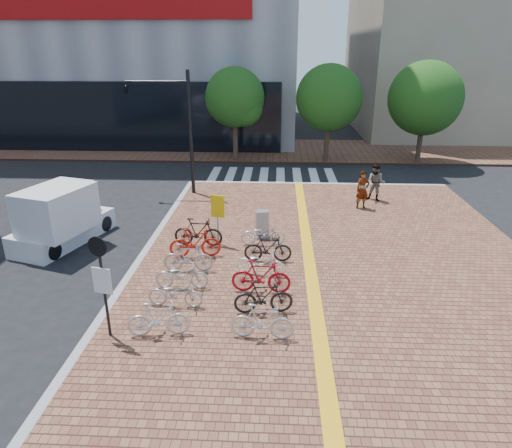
# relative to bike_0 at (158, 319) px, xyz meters

# --- Properties ---
(ground) EXTENTS (120.00, 120.00, 0.00)m
(ground) POSITION_rel_bike_0_xyz_m (2.15, 2.60, -0.63)
(ground) COLOR black
(ground) RESTS_ON ground
(sidewalk) EXTENTS (14.00, 34.00, 0.15)m
(sidewalk) POSITION_rel_bike_0_xyz_m (5.15, -2.40, -0.56)
(sidewalk) COLOR brown
(sidewalk) RESTS_ON ground
(tactile_strip) EXTENTS (0.40, 34.00, 0.01)m
(tactile_strip) POSITION_rel_bike_0_xyz_m (4.15, -2.40, -0.48)
(tactile_strip) COLOR #F0AC15
(tactile_strip) RESTS_ON sidewalk
(kerb_west) EXTENTS (0.25, 34.00, 0.15)m
(kerb_west) POSITION_rel_bike_0_xyz_m (-1.85, -2.40, -0.56)
(kerb_west) COLOR gray
(kerb_west) RESTS_ON ground
(kerb_north) EXTENTS (14.00, 0.25, 0.15)m
(kerb_north) POSITION_rel_bike_0_xyz_m (5.15, 14.60, -0.56)
(kerb_north) COLOR gray
(kerb_north) RESTS_ON ground
(far_sidewalk) EXTENTS (70.00, 8.00, 0.15)m
(far_sidewalk) POSITION_rel_bike_0_xyz_m (2.15, 23.60, -0.56)
(far_sidewalk) COLOR brown
(far_sidewalk) RESTS_ON ground
(building_beige) EXTENTS (20.00, 18.00, 18.00)m
(building_beige) POSITION_rel_bike_0_xyz_m (20.15, 34.60, 8.37)
(building_beige) COLOR gray
(building_beige) RESTS_ON ground
(crosswalk) EXTENTS (7.50, 4.00, 0.01)m
(crosswalk) POSITION_rel_bike_0_xyz_m (2.65, 16.60, -0.63)
(crosswalk) COLOR silver
(crosswalk) RESTS_ON ground
(street_trees) EXTENTS (16.20, 4.60, 6.35)m
(street_trees) POSITION_rel_bike_0_xyz_m (7.19, 20.06, 3.47)
(street_trees) COLOR #38281E
(street_trees) RESTS_ON far_sidewalk
(bike_0) EXTENTS (1.66, 0.68, 0.97)m
(bike_0) POSITION_rel_bike_0_xyz_m (0.00, 0.00, 0.00)
(bike_0) COLOR silver
(bike_0) RESTS_ON sidewalk
(bike_1) EXTENTS (1.62, 0.64, 0.84)m
(bike_1) POSITION_rel_bike_0_xyz_m (0.12, 1.43, -0.06)
(bike_1) COLOR #ABAAAF
(bike_1) RESTS_ON sidewalk
(bike_2) EXTENTS (1.66, 0.60, 0.87)m
(bike_2) POSITION_rel_bike_0_xyz_m (0.09, 2.52, -0.05)
(bike_2) COLOR #BAB9BF
(bike_2) RESTS_ON sidewalk
(bike_3) EXTENTS (1.67, 0.52, 0.99)m
(bike_3) POSITION_rel_bike_0_xyz_m (0.07, 3.67, 0.01)
(bike_3) COLOR #A8A8AD
(bike_3) RESTS_ON sidewalk
(bike_4) EXTENTS (1.87, 0.79, 1.09)m
(bike_4) POSITION_rel_bike_0_xyz_m (0.11, 4.79, 0.06)
(bike_4) COLOR red
(bike_4) RESTS_ON sidewalk
(bike_5) EXTENTS (1.85, 0.61, 1.10)m
(bike_5) POSITION_rel_bike_0_xyz_m (0.05, 5.78, 0.07)
(bike_5) COLOR black
(bike_5) RESTS_ON sidewalk
(bike_6) EXTENTS (1.68, 0.57, 0.99)m
(bike_6) POSITION_rel_bike_0_xyz_m (2.67, -0.00, 0.01)
(bike_6) COLOR silver
(bike_6) RESTS_ON sidewalk
(bike_7) EXTENTS (1.70, 0.67, 1.00)m
(bike_7) POSITION_rel_bike_0_xyz_m (2.65, 1.22, 0.02)
(bike_7) COLOR black
(bike_7) RESTS_ON sidewalk
(bike_8) EXTENTS (1.83, 0.60, 1.08)m
(bike_8) POSITION_rel_bike_0_xyz_m (2.54, 2.37, 0.06)
(bike_8) COLOR #A30B18
(bike_8) RESTS_ON sidewalk
(bike_9) EXTENTS (1.69, 0.82, 0.85)m
(bike_9) POSITION_rel_bike_0_xyz_m (2.47, 3.53, -0.06)
(bike_9) COLOR white
(bike_9) RESTS_ON sidewalk
(bike_10) EXTENTS (1.65, 0.47, 0.99)m
(bike_10) POSITION_rel_bike_0_xyz_m (2.69, 4.56, 0.01)
(bike_10) COLOR black
(bike_10) RESTS_ON sidewalk
(bike_11) EXTENTS (1.69, 0.69, 0.87)m
(bike_11) POSITION_rel_bike_0_xyz_m (2.47, 5.98, -0.05)
(bike_11) COLOR silver
(bike_11) RESTS_ON sidewalk
(pedestrian_a) EXTENTS (0.75, 0.61, 1.77)m
(pedestrian_a) POSITION_rel_bike_0_xyz_m (6.90, 10.47, 0.40)
(pedestrian_a) COLOR gray
(pedestrian_a) RESTS_ON sidewalk
(pedestrian_b) EXTENTS (1.08, 0.99, 1.80)m
(pedestrian_b) POSITION_rel_bike_0_xyz_m (7.73, 11.63, 0.42)
(pedestrian_b) COLOR #4D5362
(pedestrian_b) RESTS_ON sidewalk
(utility_box) EXTENTS (0.56, 0.46, 1.09)m
(utility_box) POSITION_rel_bike_0_xyz_m (2.41, 6.74, 0.06)
(utility_box) COLOR #A6A6AB
(utility_box) RESTS_ON sidewalk
(yellow_sign) EXTENTS (0.52, 0.20, 1.94)m
(yellow_sign) POSITION_rel_bike_0_xyz_m (0.78, 5.97, 0.86)
(yellow_sign) COLOR #B7B7BC
(yellow_sign) RESTS_ON sidewalk
(notice_sign) EXTENTS (0.51, 0.18, 2.79)m
(notice_sign) POSITION_rel_bike_0_xyz_m (-1.29, -0.09, 1.28)
(notice_sign) COLOR black
(notice_sign) RESTS_ON sidewalk
(traffic_light_pole) EXTENTS (3.25, 1.25, 6.04)m
(traffic_light_pole) POSITION_rel_bike_0_xyz_m (-2.75, 12.55, 3.69)
(traffic_light_pole) COLOR black
(traffic_light_pole) RESTS_ON sidewalk
(box_truck) EXTENTS (2.92, 4.47, 2.39)m
(box_truck) POSITION_rel_bike_0_xyz_m (-5.35, 6.19, 0.49)
(box_truck) COLOR silver
(box_truck) RESTS_ON ground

